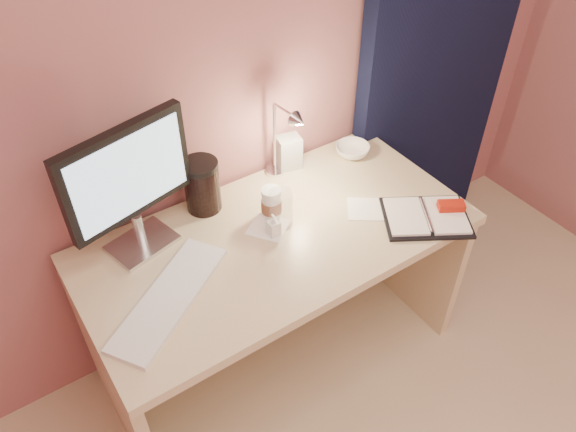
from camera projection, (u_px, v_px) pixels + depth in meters
room at (428, 31)px, 2.31m from camera, size 3.50×3.50×3.50m
desk at (267, 266)px, 2.19m from camera, size 1.40×0.70×0.73m
monitor at (127, 180)px, 1.76m from camera, size 0.45×0.21×0.48m
keyboard at (170, 298)px, 1.77m from camera, size 0.50×0.40×0.02m
planner at (428, 216)px, 2.05m from camera, size 0.38×0.36×0.05m
paper_a at (268, 227)px, 2.02m from camera, size 0.18×0.18×0.00m
paper_b at (365, 209)px, 2.10m from camera, size 0.18×0.18×0.00m
coffee_cup at (271, 204)px, 2.03m from camera, size 0.08×0.08×0.12m
clear_cup at (281, 209)px, 1.99m from camera, size 0.08×0.08×0.15m
bowl at (353, 150)px, 2.34m from camera, size 0.17×0.17×0.04m
lotion_bottle at (274, 225)px, 1.97m from camera, size 0.04×0.04×0.09m
dark_jar at (202, 188)px, 2.05m from camera, size 0.13×0.13×0.18m
product_box at (289, 152)px, 2.25m from camera, size 0.11×0.09×0.14m
desk_lamp at (284, 139)px, 2.07m from camera, size 0.09×0.21×0.34m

